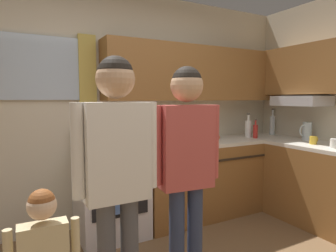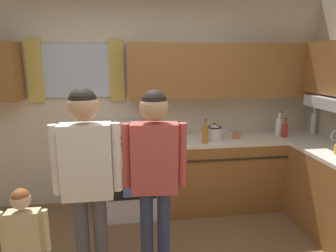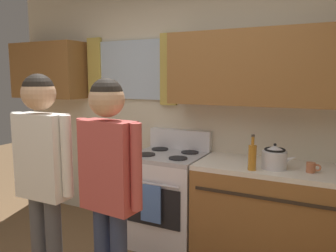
{
  "view_description": "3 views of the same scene",
  "coord_description": "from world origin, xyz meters",
  "px_view_note": "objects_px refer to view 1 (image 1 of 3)",
  "views": [
    {
      "loc": [
        -1.03,
        -1.3,
        1.41
      ],
      "look_at": [
        0.02,
        0.63,
        1.2
      ],
      "focal_mm": 31.15,
      "sensor_mm": 36.0,
      "label": 1
    },
    {
      "loc": [
        -0.18,
        -1.79,
        1.84
      ],
      "look_at": [
        0.17,
        0.7,
        1.26
      ],
      "focal_mm": 30.92,
      "sensor_mm": 36.0,
      "label": 2
    },
    {
      "loc": [
        1.27,
        -1.29,
        1.62
      ],
      "look_at": [
        0.31,
        0.6,
        1.32
      ],
      "focal_mm": 36.13,
      "sensor_mm": 36.0,
      "label": 3
    }
  ],
  "objects_px": {
    "bottle_milk_white": "(248,128)",
    "mug_mustard_yellow": "(313,140)",
    "adult_in_plaid": "(186,155)",
    "cup_terracotta": "(215,138)",
    "stovetop_kettle": "(197,135)",
    "bottle_oil_amber": "(192,136)",
    "bottle_sauce_red": "(255,131)",
    "adult_holding_child": "(117,162)",
    "water_pitcher": "(307,131)",
    "bottle_tall_clear": "(272,125)",
    "stove_oven": "(111,190)",
    "mug_ceramic_white": "(335,143)"
  },
  "relations": [
    {
      "from": "mug_ceramic_white",
      "to": "stovetop_kettle",
      "type": "height_order",
      "value": "stovetop_kettle"
    },
    {
      "from": "cup_terracotta",
      "to": "stovetop_kettle",
      "type": "relative_size",
      "value": 0.4
    },
    {
      "from": "bottle_milk_white",
      "to": "stovetop_kettle",
      "type": "height_order",
      "value": "bottle_milk_white"
    },
    {
      "from": "bottle_milk_white",
      "to": "mug_mustard_yellow",
      "type": "xyz_separation_m",
      "value": [
        0.23,
        -0.78,
        -0.07
      ]
    },
    {
      "from": "stovetop_kettle",
      "to": "water_pitcher",
      "type": "height_order",
      "value": "water_pitcher"
    },
    {
      "from": "adult_in_plaid",
      "to": "bottle_tall_clear",
      "type": "bearing_deg",
      "value": 29.32
    },
    {
      "from": "stovetop_kettle",
      "to": "mug_ceramic_white",
      "type": "bearing_deg",
      "value": -41.93
    },
    {
      "from": "bottle_milk_white",
      "to": "stovetop_kettle",
      "type": "relative_size",
      "value": 1.14
    },
    {
      "from": "water_pitcher",
      "to": "adult_in_plaid",
      "type": "relative_size",
      "value": 0.14
    },
    {
      "from": "bottle_sauce_red",
      "to": "mug_mustard_yellow",
      "type": "height_order",
      "value": "bottle_sauce_red"
    },
    {
      "from": "bottle_sauce_red",
      "to": "stovetop_kettle",
      "type": "relative_size",
      "value": 0.9
    },
    {
      "from": "adult_in_plaid",
      "to": "stovetop_kettle",
      "type": "bearing_deg",
      "value": 53.1
    },
    {
      "from": "bottle_sauce_red",
      "to": "stovetop_kettle",
      "type": "bearing_deg",
      "value": 178.75
    },
    {
      "from": "bottle_milk_white",
      "to": "adult_in_plaid",
      "type": "relative_size",
      "value": 0.19
    },
    {
      "from": "bottle_sauce_red",
      "to": "cup_terracotta",
      "type": "height_order",
      "value": "bottle_sauce_red"
    },
    {
      "from": "water_pitcher",
      "to": "adult_in_plaid",
      "type": "distance_m",
      "value": 2.24
    },
    {
      "from": "water_pitcher",
      "to": "adult_holding_child",
      "type": "xyz_separation_m",
      "value": [
        -2.65,
        -0.7,
        0.03
      ]
    },
    {
      "from": "mug_mustard_yellow",
      "to": "water_pitcher",
      "type": "height_order",
      "value": "water_pitcher"
    },
    {
      "from": "mug_mustard_yellow",
      "to": "water_pitcher",
      "type": "xyz_separation_m",
      "value": [
        0.22,
        0.25,
        0.07
      ]
    },
    {
      "from": "adult_in_plaid",
      "to": "bottle_oil_amber",
      "type": "bearing_deg",
      "value": 55.08
    },
    {
      "from": "mug_mustard_yellow",
      "to": "adult_in_plaid",
      "type": "height_order",
      "value": "adult_in_plaid"
    },
    {
      "from": "stove_oven",
      "to": "bottle_oil_amber",
      "type": "relative_size",
      "value": 3.85
    },
    {
      "from": "stove_oven",
      "to": "cup_terracotta",
      "type": "xyz_separation_m",
      "value": [
        1.27,
        -0.08,
        0.47
      ]
    },
    {
      "from": "bottle_oil_amber",
      "to": "adult_in_plaid",
      "type": "relative_size",
      "value": 0.18
    },
    {
      "from": "bottle_milk_white",
      "to": "mug_ceramic_white",
      "type": "xyz_separation_m",
      "value": [
        0.2,
        -1.04,
        -0.07
      ]
    },
    {
      "from": "adult_holding_child",
      "to": "adult_in_plaid",
      "type": "height_order",
      "value": "adult_holding_child"
    },
    {
      "from": "adult_in_plaid",
      "to": "bottle_sauce_red",
      "type": "bearing_deg",
      "value": 32.07
    },
    {
      "from": "stovetop_kettle",
      "to": "adult_in_plaid",
      "type": "height_order",
      "value": "adult_in_plaid"
    },
    {
      "from": "bottle_oil_amber",
      "to": "stovetop_kettle",
      "type": "relative_size",
      "value": 1.04
    },
    {
      "from": "stovetop_kettle",
      "to": "water_pitcher",
      "type": "xyz_separation_m",
      "value": [
        1.32,
        -0.45,
        0.02
      ]
    },
    {
      "from": "bottle_tall_clear",
      "to": "mug_mustard_yellow",
      "type": "relative_size",
      "value": 3.05
    },
    {
      "from": "bottle_tall_clear",
      "to": "stovetop_kettle",
      "type": "height_order",
      "value": "bottle_tall_clear"
    },
    {
      "from": "bottle_tall_clear",
      "to": "adult_in_plaid",
      "type": "height_order",
      "value": "adult_in_plaid"
    },
    {
      "from": "water_pitcher",
      "to": "adult_in_plaid",
      "type": "bearing_deg",
      "value": -163.14
    },
    {
      "from": "bottle_milk_white",
      "to": "cup_terracotta",
      "type": "distance_m",
      "value": 0.6
    },
    {
      "from": "mug_ceramic_white",
      "to": "water_pitcher",
      "type": "bearing_deg",
      "value": 63.88
    },
    {
      "from": "stove_oven",
      "to": "bottle_oil_amber",
      "type": "height_order",
      "value": "bottle_oil_amber"
    },
    {
      "from": "bottle_sauce_red",
      "to": "adult_in_plaid",
      "type": "height_order",
      "value": "adult_in_plaid"
    },
    {
      "from": "bottle_sauce_red",
      "to": "stovetop_kettle",
      "type": "height_order",
      "value": "bottle_sauce_red"
    },
    {
      "from": "bottle_sauce_red",
      "to": "bottle_tall_clear",
      "type": "distance_m",
      "value": 0.51
    },
    {
      "from": "bottle_milk_white",
      "to": "adult_in_plaid",
      "type": "distance_m",
      "value": 2.06
    },
    {
      "from": "bottle_sauce_red",
      "to": "adult_holding_child",
      "type": "distance_m",
      "value": 2.5
    },
    {
      "from": "bottle_tall_clear",
      "to": "mug_mustard_yellow",
      "type": "distance_m",
      "value": 0.89
    },
    {
      "from": "bottle_oil_amber",
      "to": "stovetop_kettle",
      "type": "height_order",
      "value": "bottle_oil_amber"
    },
    {
      "from": "bottle_milk_white",
      "to": "water_pitcher",
      "type": "xyz_separation_m",
      "value": [
        0.45,
        -0.53,
        -0.01
      ]
    },
    {
      "from": "bottle_oil_amber",
      "to": "stovetop_kettle",
      "type": "bearing_deg",
      "value": 41.34
    },
    {
      "from": "water_pitcher",
      "to": "adult_in_plaid",
      "type": "xyz_separation_m",
      "value": [
        -2.14,
        -0.65,
        0.01
      ]
    },
    {
      "from": "mug_ceramic_white",
      "to": "adult_holding_child",
      "type": "distance_m",
      "value": 2.41
    },
    {
      "from": "bottle_oil_amber",
      "to": "bottle_milk_white",
      "type": "bearing_deg",
      "value": 11.78
    },
    {
      "from": "adult_holding_child",
      "to": "adult_in_plaid",
      "type": "distance_m",
      "value": 0.51
    }
  ]
}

